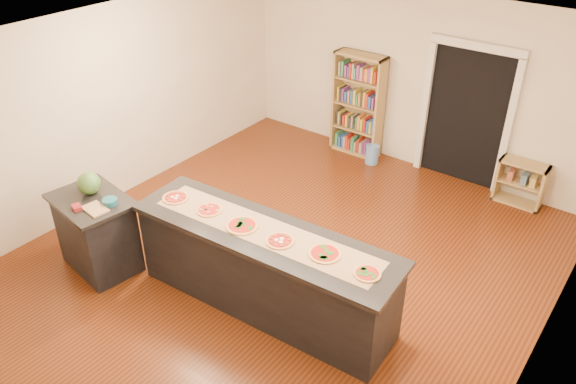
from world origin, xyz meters
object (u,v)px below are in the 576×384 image
Objects in this scene: kitchen_island at (264,269)px; low_shelf at (520,183)px; side_counter at (97,233)px; bookshelf at (358,105)px; waste_bin at (372,154)px; watermelon at (89,183)px.

kitchen_island is 4.59× the size of low_shelf.
bookshelf is at bearing 87.29° from side_counter.
side_counter is at bearing -165.72° from kitchen_island.
low_shelf is 2.36m from waste_bin.
bookshelf reaches higher than kitchen_island.
kitchen_island is 2.34m from watermelon.
low_shelf is (2.79, 0.01, -0.53)m from bookshelf.
side_counter is 5.92m from low_shelf.
kitchen_island is 4.27m from low_shelf.
side_counter is 0.64m from watermelon.
watermelon reaches higher than side_counter.
waste_bin is (0.44, -0.20, -0.71)m from bookshelf.
watermelon is (-3.81, -4.53, 0.79)m from low_shelf.
bookshelf reaches higher than side_counter.
watermelon is (-2.19, -0.58, 0.61)m from kitchen_island.
waste_bin is at bearing 81.40° from side_counter.
bookshelf is at bearing 155.95° from waste_bin.
kitchen_island is at bearing -112.32° from low_shelf.
low_shelf is 2.12× the size of waste_bin.
waste_bin is 4.66m from watermelon.
low_shelf is 2.48× the size of watermelon.
watermelon is (-1.46, -4.32, 0.97)m from waste_bin.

